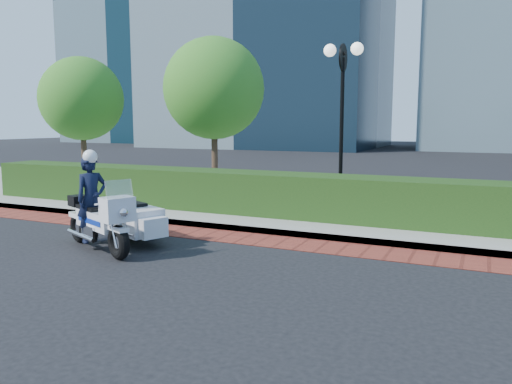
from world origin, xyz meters
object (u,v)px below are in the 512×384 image
at_px(lamppost, 342,99).
at_px(police_motorcycle, 111,214).
at_px(tree_a, 82,99).
at_px(tree_b, 214,89).

bearing_deg(lamppost, police_motorcycle, -119.01).
height_order(lamppost, police_motorcycle, lamppost).
xyz_separation_m(lamppost, tree_a, (-10.00, 1.30, 0.26)).
distance_m(lamppost, tree_a, 10.09).
relative_size(lamppost, tree_b, 0.86).
height_order(lamppost, tree_b, tree_b).
distance_m(tree_a, police_motorcycle, 10.03).
distance_m(tree_b, police_motorcycle, 7.40).
relative_size(tree_a, tree_b, 0.94).
bearing_deg(tree_a, tree_b, 0.00).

